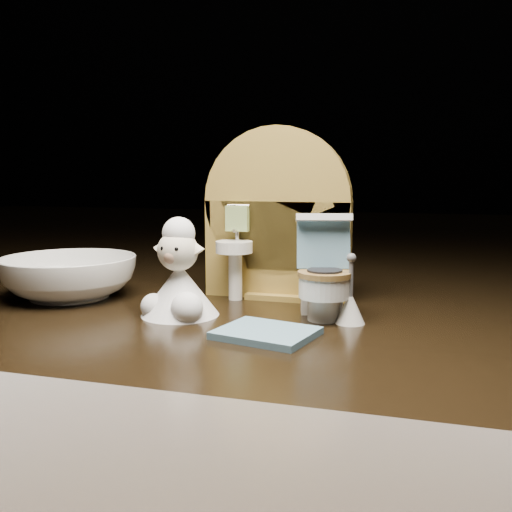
{
  "coord_description": "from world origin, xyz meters",
  "views": [
    {
      "loc": [
        0.12,
        -0.42,
        0.11
      ],
      "look_at": [
        -0.0,
        0.0,
        0.05
      ],
      "focal_mm": 40.0,
      "sensor_mm": 36.0,
      "label": 1
    }
  ],
  "objects": [
    {
      "name": "ceramic_bowl",
      "position": [
        -0.18,
        0.01,
        0.02
      ],
      "size": [
        0.14,
        0.14,
        0.04
      ],
      "primitive_type": "imported",
      "rotation": [
        0.0,
        0.0,
        -0.27
      ],
      "color": "white",
      "rests_on": "ground"
    },
    {
      "name": "toy_toilet",
      "position": [
        0.05,
        0.01,
        0.03
      ],
      "size": [
        0.05,
        0.05,
        0.08
      ],
      "rotation": [
        0.0,
        0.0,
        0.25
      ],
      "color": "white",
      "rests_on": "ground"
    },
    {
      "name": "bath_mat",
      "position": [
        0.02,
        -0.06,
        0.0
      ],
      "size": [
        0.07,
        0.06,
        0.0
      ],
      "primitive_type": "cube",
      "rotation": [
        0.0,
        0.0,
        -0.23
      ],
      "color": "slate",
      "rests_on": "ground"
    },
    {
      "name": "toilet_brush",
      "position": [
        0.07,
        -0.01,
        0.01
      ],
      "size": [
        0.02,
        0.02,
        0.05
      ],
      "color": "white",
      "rests_on": "ground"
    },
    {
      "name": "plush_lamb",
      "position": [
        -0.06,
        -0.02,
        0.03
      ],
      "size": [
        0.06,
        0.06,
        0.08
      ],
      "rotation": [
        0.0,
        0.0,
        -0.06
      ],
      "color": "white",
      "rests_on": "ground"
    },
    {
      "name": "backdrop_panel",
      "position": [
        -0.0,
        0.06,
        0.07
      ],
      "size": [
        0.13,
        0.05,
        0.15
      ],
      "color": "olive",
      "rests_on": "ground"
    }
  ]
}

